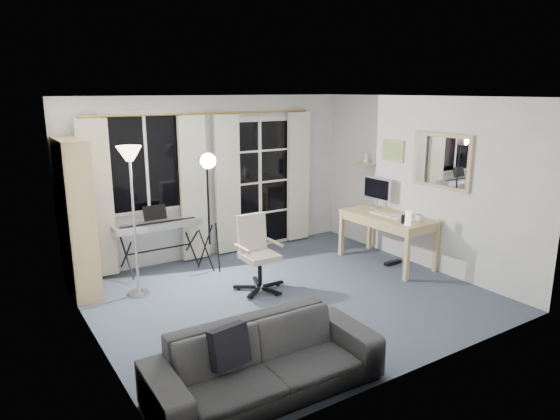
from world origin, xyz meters
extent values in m
cube|color=#384452|center=(0.00, 0.00, -0.01)|extent=(4.50, 4.00, 0.02)
cube|color=white|center=(-1.05, 1.98, 1.50)|extent=(1.20, 0.06, 1.40)
cube|color=black|center=(-1.05, 1.95, 1.50)|extent=(1.10, 0.02, 1.30)
cube|color=white|center=(-1.05, 1.94, 1.50)|extent=(0.04, 0.03, 1.30)
cube|color=white|center=(0.75, 1.98, 1.02)|extent=(1.32, 0.06, 2.11)
cube|color=black|center=(0.45, 1.95, 1.02)|extent=(0.55, 0.02, 1.95)
cube|color=black|center=(1.05, 1.95, 1.02)|extent=(0.55, 0.02, 1.95)
cube|color=white|center=(0.75, 1.94, 1.02)|extent=(0.05, 0.04, 2.05)
cube|color=white|center=(0.75, 1.94, 0.55)|extent=(1.15, 0.03, 0.03)
cube|color=white|center=(0.75, 1.94, 1.05)|extent=(1.15, 0.03, 0.03)
cube|color=white|center=(0.75, 1.94, 1.55)|extent=(1.15, 0.03, 0.03)
cylinder|color=gold|center=(-0.15, 1.90, 2.15)|extent=(3.50, 0.03, 0.03)
cube|color=beige|center=(-1.75, 1.88, 1.08)|extent=(0.40, 0.07, 2.10)
cube|color=beige|center=(-0.40, 1.88, 1.08)|extent=(0.40, 0.07, 2.10)
cube|color=beige|center=(0.15, 1.88, 1.08)|extent=(0.40, 0.07, 2.10)
cube|color=beige|center=(1.45, 1.88, 1.08)|extent=(0.40, 0.07, 2.10)
cube|color=tan|center=(-2.10, 1.09, 0.96)|extent=(0.31, 0.04, 1.93)
cube|color=tan|center=(-2.08, 1.95, 0.96)|extent=(0.31, 0.04, 1.93)
cube|color=tan|center=(-2.23, 1.52, 0.96)|extent=(0.05, 0.87, 1.93)
cube|color=tan|center=(-2.09, 1.52, 0.03)|extent=(0.33, 0.87, 0.02)
cube|color=tan|center=(-2.09, 1.52, 0.39)|extent=(0.33, 0.87, 0.02)
cube|color=tan|center=(-2.09, 1.52, 0.75)|extent=(0.33, 0.87, 0.02)
cube|color=tan|center=(-2.09, 1.52, 1.12)|extent=(0.33, 0.87, 0.02)
cube|color=tan|center=(-2.09, 1.52, 1.48)|extent=(0.33, 0.87, 0.02)
cube|color=tan|center=(-2.09, 1.52, 1.90)|extent=(0.33, 0.87, 0.02)
cube|color=#B0B4A9|center=(-2.08, 1.16, 0.52)|extent=(0.22, 0.06, 0.25)
cube|color=brown|center=(-2.08, 1.26, 0.50)|extent=(0.22, 0.04, 0.20)
cube|color=#363636|center=(-2.07, 1.34, 0.51)|extent=(0.22, 0.04, 0.22)
cube|color=brown|center=(-2.07, 1.41, 0.54)|extent=(0.22, 0.04, 0.29)
cube|color=#B0B4A9|center=(-2.07, 1.48, 0.51)|extent=(0.22, 0.06, 0.22)
cube|color=#C83958|center=(-2.07, 1.57, 0.51)|extent=(0.22, 0.04, 0.23)
cube|color=#313E94|center=(-2.07, 1.65, 0.52)|extent=(0.22, 0.05, 0.23)
cube|color=brown|center=(-2.07, 1.73, 0.51)|extent=(0.22, 0.03, 0.22)
cube|color=#C83958|center=(-2.06, 1.80, 0.51)|extent=(0.22, 0.06, 0.23)
cube|color=#363636|center=(-2.06, 1.89, 0.52)|extent=(0.22, 0.03, 0.25)
cube|color=#313E94|center=(-2.08, 1.16, 0.90)|extent=(0.22, 0.04, 0.26)
cube|color=#363636|center=(-2.08, 1.23, 0.89)|extent=(0.22, 0.06, 0.26)
cube|color=#363636|center=(-2.07, 1.33, 0.88)|extent=(0.22, 0.04, 0.22)
cube|color=#313E94|center=(-2.07, 1.40, 0.87)|extent=(0.22, 0.03, 0.21)
cube|color=#313E94|center=(-2.07, 1.47, 0.88)|extent=(0.22, 0.04, 0.22)
cube|color=#363636|center=(-2.07, 1.54, 0.90)|extent=(0.22, 0.04, 0.26)
cube|color=#363636|center=(-2.07, 1.61, 0.87)|extent=(0.22, 0.05, 0.21)
cube|color=#AD7B41|center=(-2.07, 1.69, 0.88)|extent=(0.22, 0.04, 0.22)
cube|color=brown|center=(-2.07, 1.77, 0.88)|extent=(0.22, 0.03, 0.23)
cube|color=#363636|center=(-2.06, 1.84, 0.88)|extent=(0.22, 0.03, 0.22)
cube|color=#C83958|center=(-2.08, 1.16, 1.27)|extent=(0.22, 0.04, 0.27)
cube|color=#363636|center=(-2.08, 1.24, 1.23)|extent=(0.22, 0.03, 0.21)
cube|color=#B0B4A9|center=(-2.08, 1.30, 1.27)|extent=(0.22, 0.04, 0.29)
cube|color=#B0B4A9|center=(-2.07, 1.37, 1.26)|extent=(0.22, 0.04, 0.26)
cube|color=brown|center=(-2.07, 1.44, 1.24)|extent=(0.22, 0.04, 0.21)
cube|color=#313E94|center=(-2.07, 1.51, 1.24)|extent=(0.22, 0.04, 0.22)
cylinder|color=#B2B2B7|center=(-1.53, 1.06, 0.01)|extent=(0.33, 0.33, 0.03)
cylinder|color=#B2B2B7|center=(-1.53, 1.06, 0.88)|extent=(0.03, 0.03, 1.71)
cone|color=#FFE5B2|center=(-1.53, 1.06, 1.76)|extent=(0.35, 0.35, 0.18)
cylinder|color=black|center=(-1.48, 1.70, 0.32)|extent=(0.03, 0.58, 0.52)
cylinder|color=black|center=(-1.48, 1.70, 0.32)|extent=(0.03, 0.58, 0.52)
cylinder|color=black|center=(-0.56, 1.70, 0.32)|extent=(0.03, 0.58, 0.52)
cylinder|color=black|center=(-0.56, 1.70, 0.32)|extent=(0.03, 0.58, 0.52)
cylinder|color=black|center=(-1.02, 1.70, 0.32)|extent=(0.92, 0.03, 0.02)
cube|color=silver|center=(-1.02, 1.70, 0.67)|extent=(1.20, 0.31, 0.08)
cube|color=white|center=(-1.02, 1.63, 0.70)|extent=(1.10, 0.13, 0.01)
cube|color=black|center=(-1.02, 1.66, 0.71)|extent=(1.07, 0.08, 0.01)
cube|color=black|center=(-1.02, 1.79, 0.83)|extent=(0.32, 0.07, 0.20)
cylinder|color=black|center=(-0.30, 1.32, 0.31)|extent=(0.09, 0.26, 0.69)
cylinder|color=black|center=(-0.44, 1.47, 0.31)|extent=(0.19, 0.20, 0.69)
cylinder|color=black|center=(-0.50, 1.28, 0.31)|extent=(0.26, 0.09, 0.69)
cylinder|color=black|center=(-0.41, 1.36, 0.98)|extent=(0.04, 0.04, 1.19)
cylinder|color=silver|center=(-0.43, 1.31, 1.57)|extent=(0.25, 0.18, 0.23)
cylinder|color=white|center=(-0.45, 1.24, 1.57)|extent=(0.19, 0.07, 0.20)
cube|color=black|center=(0.00, 0.35, 0.04)|extent=(0.29, 0.05, 0.04)
cylinder|color=black|center=(0.08, 0.35, 0.02)|extent=(0.05, 0.05, 0.05)
cube|color=black|center=(-0.13, 0.54, 0.04)|extent=(0.13, 0.29, 0.04)
cylinder|color=black|center=(-0.11, 0.61, 0.02)|extent=(0.05, 0.05, 0.05)
cube|color=black|center=(-0.35, 0.47, 0.04)|extent=(0.26, 0.21, 0.04)
cylinder|color=black|center=(-0.41, 0.51, 0.02)|extent=(0.05, 0.05, 0.05)
cube|color=black|center=(-0.35, 0.24, 0.04)|extent=(0.26, 0.21, 0.04)
cylinder|color=black|center=(-0.41, 0.20, 0.02)|extent=(0.05, 0.05, 0.05)
cube|color=black|center=(-0.13, 0.17, 0.04)|extent=(0.13, 0.29, 0.04)
cylinder|color=black|center=(-0.11, 0.10, 0.02)|extent=(0.05, 0.05, 0.05)
cylinder|color=black|center=(-0.19, 0.35, 0.25)|extent=(0.05, 0.05, 0.36)
cube|color=beige|center=(-0.19, 0.35, 0.45)|extent=(0.41, 0.41, 0.07)
cube|color=beige|center=(-0.19, 0.55, 0.72)|extent=(0.40, 0.11, 0.47)
cube|color=black|center=(-0.19, 0.59, 0.74)|extent=(0.38, 0.09, 0.43)
cylinder|color=tan|center=(-0.43, 0.37, 0.59)|extent=(0.04, 0.36, 0.04)
cylinder|color=tan|center=(0.04, 0.37, 0.59)|extent=(0.04, 0.36, 0.04)
cube|color=tan|center=(1.88, 0.24, 0.71)|extent=(0.73, 1.38, 0.04)
cube|color=tan|center=(1.88, 0.24, 0.64)|extent=(0.69, 1.34, 0.10)
cube|color=tan|center=(1.61, -0.41, 0.34)|extent=(0.06, 0.06, 0.69)
cube|color=tan|center=(2.21, -0.39, 0.34)|extent=(0.06, 0.06, 0.69)
cube|color=tan|center=(1.55, 0.87, 0.34)|extent=(0.06, 0.06, 0.69)
cube|color=tan|center=(2.15, 0.89, 0.34)|extent=(0.06, 0.06, 0.69)
cube|color=silver|center=(2.08, 0.69, 0.73)|extent=(0.18, 0.12, 0.01)
cube|color=silver|center=(2.08, 0.69, 0.86)|extent=(0.04, 0.03, 0.21)
cube|color=silver|center=(2.08, 0.69, 1.02)|extent=(0.05, 0.52, 0.33)
cube|color=black|center=(2.06, 0.69, 1.02)|extent=(0.03, 0.48, 0.29)
cube|color=white|center=(1.83, 0.28, 0.74)|extent=(0.15, 0.41, 0.02)
cube|color=white|center=(1.79, -0.01, 0.74)|extent=(0.06, 0.10, 0.02)
cube|color=white|center=(1.93, 0.09, 0.73)|extent=(0.26, 0.32, 0.01)
cube|color=white|center=(1.91, -0.10, 0.73)|extent=(0.21, 0.15, 0.00)
cube|color=black|center=(1.72, -0.21, 0.79)|extent=(0.05, 0.04, 0.12)
cylinder|color=white|center=(1.70, -0.30, 0.82)|extent=(0.08, 0.08, 0.19)
cube|color=black|center=(1.93, 0.14, 0.02)|extent=(0.29, 0.09, 0.05)
imported|color=silver|center=(1.98, -0.26, 0.79)|extent=(0.12, 0.10, 0.12)
cube|color=tan|center=(2.23, -0.35, 1.55)|extent=(0.04, 0.94, 0.74)
cube|color=white|center=(2.21, -0.35, 1.55)|extent=(0.01, 0.84, 0.64)
cube|color=tan|center=(2.23, 0.55, 1.60)|extent=(0.03, 0.42, 0.32)
cube|color=#4D9A73|center=(2.21, 0.55, 1.60)|extent=(0.00, 0.36, 0.26)
cube|color=tan|center=(2.16, 1.05, 1.35)|extent=(0.16, 0.30, 0.02)
cone|color=beige|center=(2.16, 1.05, 1.44)|extent=(0.12, 0.12, 0.15)
imported|color=#29292B|center=(-1.26, -1.55, 0.39)|extent=(1.99, 0.63, 0.77)
cube|color=black|center=(-1.54, -1.45, 0.45)|extent=(0.35, 0.23, 0.35)
camera|label=1|loc=(-3.18, -4.75, 2.48)|focal=32.00mm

